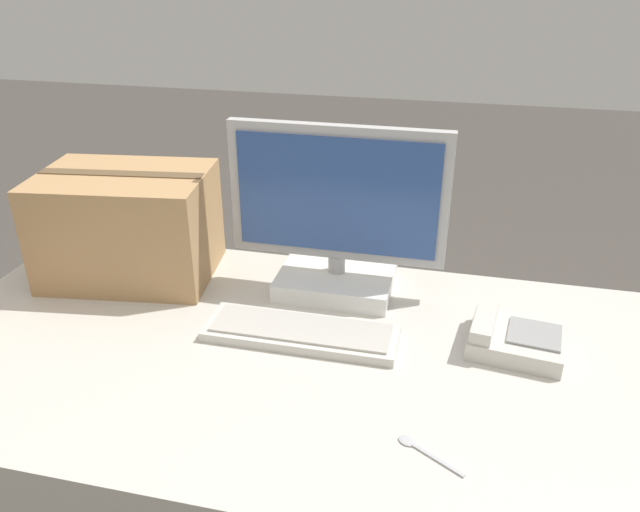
# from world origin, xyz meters

# --- Properties ---
(office_desk) EXTENTS (1.80, 0.90, 0.76)m
(office_desk) POSITION_xyz_m (0.00, 0.00, 0.38)
(office_desk) COLOR beige
(office_desk) RESTS_ON ground_plane
(monitor) EXTENTS (0.54, 0.24, 0.43)m
(monitor) POSITION_xyz_m (-0.01, 0.30, 0.94)
(monitor) COLOR white
(monitor) RESTS_ON office_desk
(keyboard) EXTENTS (0.44, 0.14, 0.03)m
(keyboard) POSITION_xyz_m (-0.04, 0.05, 0.77)
(keyboard) COLOR beige
(keyboard) RESTS_ON office_desk
(desk_phone) EXTENTS (0.22, 0.20, 0.07)m
(desk_phone) POSITION_xyz_m (0.43, 0.12, 0.79)
(desk_phone) COLOR beige
(desk_phone) RESTS_ON office_desk
(spoon) EXTENTS (0.13, 0.08, 0.00)m
(spoon) POSITION_xyz_m (0.26, -0.24, 0.76)
(spoon) COLOR #B2B2B7
(spoon) RESTS_ON office_desk
(cardboard_box) EXTENTS (0.47, 0.36, 0.29)m
(cardboard_box) POSITION_xyz_m (-0.56, 0.25, 0.90)
(cardboard_box) COLOR tan
(cardboard_box) RESTS_ON office_desk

